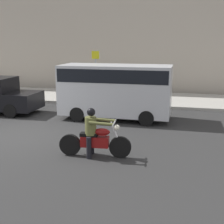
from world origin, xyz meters
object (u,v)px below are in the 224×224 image
motorcycle_with_rider_olive (94,137)px  parked_van_silver (116,88)px  street_sign_post (96,70)px  pedestrian_bystander (62,78)px

motorcycle_with_rider_olive → parked_van_silver: size_ratio=0.45×
motorcycle_with_rider_olive → street_sign_post: 9.18m
parked_van_silver → pedestrian_bystander: size_ratio=2.87×
pedestrian_bystander → parked_van_silver: bearing=-46.9°
street_sign_post → motorcycle_with_rider_olive: bearing=-74.0°
street_sign_post → pedestrian_bystander: size_ratio=1.63×
motorcycle_with_rider_olive → pedestrian_bystander: size_ratio=1.31×
pedestrian_bystander → street_sign_post: bearing=-18.5°
parked_van_silver → street_sign_post: (-2.11, 4.09, 0.40)m
motorcycle_with_rider_olive → pedestrian_bystander: (-5.00, 9.58, 0.50)m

